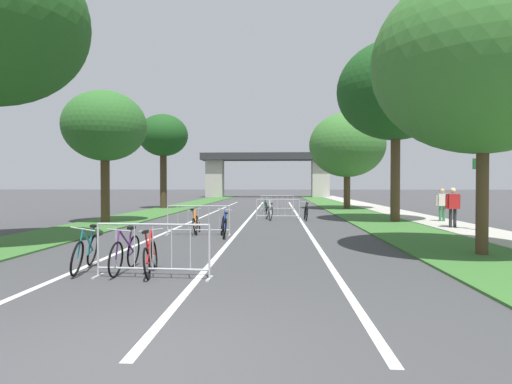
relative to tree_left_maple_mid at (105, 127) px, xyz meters
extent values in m
plane|color=#3D3D3F|center=(6.53, -14.88, -4.50)|extent=(300.00, 300.00, 0.00)
cube|color=#386B2D|center=(0.21, 12.47, -4.47)|extent=(2.95, 66.85, 0.05)
cube|color=#386B2D|center=(12.86, 12.47, -4.47)|extent=(2.95, 66.85, 0.05)
cube|color=#ADA89E|center=(15.46, 12.47, -4.46)|extent=(2.25, 66.85, 0.08)
cube|color=silver|center=(6.53, 4.46, -4.49)|extent=(0.14, 38.67, 0.01)
cube|color=silver|center=(9.20, 4.46, -4.49)|extent=(0.14, 38.67, 0.01)
cube|color=silver|center=(3.86, 4.46, -4.49)|extent=(0.14, 38.67, 0.01)
cube|color=#2D2D30|center=(6.53, 40.37, 1.30)|extent=(18.79, 3.91, 0.98)
cube|color=#ADA89E|center=(-1.02, 40.37, -1.84)|extent=(2.39, 2.40, 5.30)
cube|color=#ADA89E|center=(14.09, 40.37, -1.84)|extent=(2.39, 2.40, 5.30)
cylinder|color=#4C3823|center=(0.00, 0.00, -2.95)|extent=(0.41, 0.41, 3.09)
ellipsoid|color=#2D6628|center=(0.00, 0.00, 0.03)|extent=(3.82, 3.82, 3.25)
cylinder|color=#3D2D1E|center=(-0.52, 11.70, -2.44)|extent=(0.50, 0.50, 4.12)
ellipsoid|color=#194719|center=(-0.52, 11.70, 1.00)|extent=(3.68, 3.68, 3.12)
cylinder|color=#4C3823|center=(13.15, -8.29, -3.08)|extent=(0.29, 0.29, 2.83)
ellipsoid|color=#38702D|center=(13.15, -8.29, 0.38)|extent=(5.44, 5.44, 4.62)
cylinder|color=#4C3823|center=(13.63, 1.10, -2.40)|extent=(0.44, 0.44, 4.20)
ellipsoid|color=#194719|center=(13.63, 1.10, 1.77)|extent=(5.52, 5.52, 4.70)
cylinder|color=#4C3823|center=(13.10, 11.64, -3.18)|extent=(0.47, 0.47, 2.63)
ellipsoid|color=#38702D|center=(13.10, 11.64, 0.20)|extent=(5.51, 5.51, 4.69)
cylinder|color=#1E4C23|center=(15.58, -2.92, -2.16)|extent=(0.14, 0.14, 4.67)
sphere|color=white|center=(15.58, -2.92, 0.30)|extent=(0.32, 0.32, 0.32)
cube|color=#195128|center=(15.60, -3.04, -1.93)|extent=(0.56, 0.03, 0.40)
cylinder|color=#ADADB2|center=(4.57, -11.08, -3.97)|extent=(0.04, 0.04, 1.05)
cube|color=#ADADB2|center=(4.57, -11.08, -4.48)|extent=(0.08, 0.44, 0.03)
cylinder|color=#ADADB2|center=(6.76, -11.19, -3.97)|extent=(0.04, 0.04, 1.05)
cube|color=#ADADB2|center=(6.76, -11.19, -4.48)|extent=(0.08, 0.44, 0.03)
cylinder|color=#ADADB2|center=(5.67, -11.14, -3.47)|extent=(2.20, 0.15, 0.04)
cylinder|color=#ADADB2|center=(5.67, -11.14, -4.32)|extent=(2.20, 0.15, 0.04)
cylinder|color=#ADADB2|center=(4.93, -11.10, -3.88)|extent=(0.02, 0.02, 0.87)
cylinder|color=#ADADB2|center=(5.30, -11.12, -3.88)|extent=(0.02, 0.02, 0.87)
cylinder|color=#ADADB2|center=(5.67, -11.14, -3.88)|extent=(0.02, 0.02, 0.87)
cylinder|color=#ADADB2|center=(6.03, -11.15, -3.88)|extent=(0.02, 0.02, 0.87)
cylinder|color=#ADADB2|center=(6.40, -11.17, -3.88)|extent=(0.02, 0.02, 0.87)
cylinder|color=#ADADB2|center=(4.14, -4.40, -3.97)|extent=(0.04, 0.04, 1.05)
cube|color=#ADADB2|center=(4.14, -4.40, -4.48)|extent=(0.07, 0.44, 0.03)
cylinder|color=#ADADB2|center=(6.33, -4.32, -3.97)|extent=(0.04, 0.04, 1.05)
cube|color=#ADADB2|center=(6.33, -4.32, -4.48)|extent=(0.07, 0.44, 0.03)
cylinder|color=#ADADB2|center=(5.23, -4.36, -3.47)|extent=(2.20, 0.11, 0.04)
cylinder|color=#ADADB2|center=(5.23, -4.36, -4.32)|extent=(2.20, 0.11, 0.04)
cylinder|color=#ADADB2|center=(4.50, -4.39, -3.88)|extent=(0.02, 0.02, 0.87)
cylinder|color=#ADADB2|center=(4.87, -4.37, -3.88)|extent=(0.02, 0.02, 0.87)
cylinder|color=#ADADB2|center=(5.23, -4.36, -3.88)|extent=(0.02, 0.02, 0.87)
cylinder|color=#ADADB2|center=(5.60, -4.35, -3.88)|extent=(0.02, 0.02, 0.87)
cylinder|color=#ADADB2|center=(5.97, -4.34, -3.88)|extent=(0.02, 0.02, 0.87)
cylinder|color=#ADADB2|center=(6.96, 2.46, -3.97)|extent=(0.04, 0.04, 1.05)
cube|color=#ADADB2|center=(6.96, 2.46, -4.48)|extent=(0.08, 0.44, 0.03)
cylinder|color=#ADADB2|center=(9.15, 2.37, -3.97)|extent=(0.04, 0.04, 1.05)
cube|color=#ADADB2|center=(9.15, 2.37, -4.48)|extent=(0.08, 0.44, 0.03)
cylinder|color=#ADADB2|center=(8.05, 2.41, -3.47)|extent=(2.20, 0.12, 0.04)
cylinder|color=#ADADB2|center=(8.05, 2.41, -4.32)|extent=(2.20, 0.12, 0.04)
cylinder|color=#ADADB2|center=(7.32, 2.44, -3.88)|extent=(0.02, 0.02, 0.87)
cylinder|color=#ADADB2|center=(7.69, 2.43, -3.88)|extent=(0.02, 0.02, 0.87)
cylinder|color=#ADADB2|center=(8.05, 2.41, -3.88)|extent=(0.02, 0.02, 0.87)
cylinder|color=#ADADB2|center=(8.42, 2.40, -3.88)|extent=(0.02, 0.02, 0.87)
cylinder|color=#ADADB2|center=(8.79, 2.39, -3.88)|extent=(0.02, 0.02, 0.87)
cylinder|color=#ADADB2|center=(6.91, 9.15, -3.97)|extent=(0.04, 0.04, 1.05)
cube|color=#ADADB2|center=(6.91, 9.15, -4.48)|extent=(0.08, 0.44, 0.03)
cylinder|color=#ADADB2|center=(9.10, 9.23, -3.97)|extent=(0.04, 0.04, 1.05)
cube|color=#ADADB2|center=(9.10, 9.23, -4.48)|extent=(0.08, 0.44, 0.03)
cylinder|color=#ADADB2|center=(8.00, 9.19, -3.47)|extent=(2.20, 0.12, 0.04)
cylinder|color=#ADADB2|center=(8.00, 9.19, -4.32)|extent=(2.20, 0.12, 0.04)
cylinder|color=#ADADB2|center=(7.27, 9.16, -3.88)|extent=(0.02, 0.02, 0.87)
cylinder|color=#ADADB2|center=(7.64, 9.17, -3.88)|extent=(0.02, 0.02, 0.87)
cylinder|color=#ADADB2|center=(8.00, 9.19, -3.88)|extent=(0.02, 0.02, 0.87)
cylinder|color=#ADADB2|center=(8.37, 9.20, -3.88)|extent=(0.02, 0.02, 0.87)
cylinder|color=#ADADB2|center=(8.74, 9.22, -3.88)|extent=(0.02, 0.02, 0.87)
torus|color=black|center=(7.21, 9.11, -4.17)|extent=(0.20, 0.66, 0.64)
torus|color=black|center=(7.34, 8.07, -4.17)|extent=(0.20, 0.66, 0.64)
cylinder|color=#1E7238|center=(7.23, 8.61, -3.86)|extent=(0.07, 1.03, 0.66)
cylinder|color=#1E7238|center=(7.22, 8.81, -3.95)|extent=(0.13, 0.11, 0.54)
cylinder|color=#1E7238|center=(7.24, 8.95, -4.20)|extent=(0.07, 0.34, 0.08)
cylinder|color=#1E7238|center=(7.29, 8.09, -3.86)|extent=(0.14, 0.08, 0.63)
cube|color=black|center=(7.18, 8.84, -3.69)|extent=(0.13, 0.25, 0.06)
cylinder|color=#99999E|center=(7.24, 8.11, -3.54)|extent=(0.53, 0.09, 0.10)
torus|color=black|center=(5.59, -11.28, -4.19)|extent=(0.20, 0.62, 0.61)
torus|color=black|center=(5.43, -10.29, -4.19)|extent=(0.20, 0.62, 0.61)
cylinder|color=red|center=(5.49, -10.81, -3.93)|extent=(0.25, 0.95, 0.56)
cylinder|color=red|center=(5.52, -11.00, -3.93)|extent=(0.11, 0.13, 0.62)
cylinder|color=red|center=(5.57, -11.12, -4.21)|extent=(0.07, 0.32, 0.07)
cylinder|color=red|center=(5.41, -10.32, -3.93)|extent=(0.10, 0.10, 0.53)
cube|color=black|center=(5.49, -11.04, -3.62)|extent=(0.14, 0.25, 0.06)
cylinder|color=#99999E|center=(5.38, -10.35, -3.66)|extent=(0.50, 0.11, 0.08)
torus|color=black|center=(4.94, -10.17, -4.15)|extent=(0.10, 0.70, 0.70)
torus|color=black|center=(4.94, -11.13, -4.15)|extent=(0.10, 0.70, 0.70)
cylinder|color=#662884|center=(4.97, -10.63, -3.87)|extent=(0.09, 0.94, 0.59)
cylinder|color=#662884|center=(4.96, -10.45, -3.90)|extent=(0.10, 0.12, 0.59)
cylinder|color=#662884|center=(4.94, -10.33, -4.17)|extent=(0.03, 0.31, 0.08)
cylinder|color=#662884|center=(4.97, -11.11, -3.87)|extent=(0.09, 0.09, 0.56)
cube|color=black|center=(4.99, -10.41, -3.61)|extent=(0.10, 0.24, 0.06)
cylinder|color=#99999E|center=(4.99, -11.08, -3.59)|extent=(0.47, 0.03, 0.07)
torus|color=black|center=(5.12, -4.47, -4.18)|extent=(0.22, 0.63, 0.62)
torus|color=black|center=(5.03, -3.37, -4.18)|extent=(0.22, 0.63, 0.62)
cylinder|color=orange|center=(5.02, -3.95, -3.92)|extent=(0.24, 1.06, 0.57)
cylinder|color=orange|center=(5.04, -4.16, -3.92)|extent=(0.17, 0.14, 0.63)
cylinder|color=orange|center=(5.11, -4.29, -4.21)|extent=(0.05, 0.36, 0.07)
cylinder|color=orange|center=(4.97, -3.40, -3.92)|extent=(0.15, 0.10, 0.54)
cube|color=black|center=(4.98, -4.20, -3.60)|extent=(0.13, 0.25, 0.07)
cylinder|color=#99999E|center=(4.92, -3.43, -3.65)|extent=(0.49, 0.07, 0.13)
torus|color=black|center=(7.71, 1.56, -4.16)|extent=(0.28, 0.70, 0.68)
torus|color=black|center=(7.51, 2.57, -4.16)|extent=(0.28, 0.70, 0.68)
cylinder|color=silver|center=(7.67, 2.05, -3.84)|extent=(0.13, 1.00, 0.67)
cylinder|color=silver|center=(7.69, 1.85, -3.93)|extent=(0.15, 0.10, 0.55)
cylinder|color=silver|center=(7.68, 1.72, -4.18)|extent=(0.10, 0.33, 0.08)
cylinder|color=silver|center=(7.57, 2.55, -3.84)|extent=(0.15, 0.07, 0.64)
cube|color=black|center=(7.74, 1.83, -3.66)|extent=(0.15, 0.26, 0.07)
cylinder|color=#99999E|center=(7.62, 2.54, -3.52)|extent=(0.42, 0.11, 0.10)
torus|color=black|center=(6.30, -5.37, -4.15)|extent=(0.28, 0.70, 0.69)
torus|color=black|center=(6.09, -4.33, -4.15)|extent=(0.28, 0.70, 0.69)
cylinder|color=#1E389E|center=(6.24, -4.87, -3.87)|extent=(0.16, 1.03, 0.60)
cylinder|color=#1E389E|center=(6.27, -5.07, -3.93)|extent=(0.14, 0.11, 0.55)
cylinder|color=#1E389E|center=(6.27, -5.21, -4.18)|extent=(0.10, 0.34, 0.08)
cylinder|color=#1E389E|center=(6.14, -4.35, -3.87)|extent=(0.13, 0.07, 0.57)
cube|color=black|center=(6.32, -5.10, -3.66)|extent=(0.15, 0.26, 0.06)
cylinder|color=#99999E|center=(6.18, -4.36, -3.59)|extent=(0.52, 0.13, 0.10)
torus|color=black|center=(9.48, 1.48, -4.18)|extent=(0.11, 0.64, 0.64)
torus|color=black|center=(9.46, 2.56, -4.18)|extent=(0.11, 0.64, 0.64)
cylinder|color=black|center=(9.49, 2.00, -3.89)|extent=(0.07, 1.05, 0.61)
cylinder|color=black|center=(9.49, 1.79, -3.92)|extent=(0.11, 0.12, 0.61)
cylinder|color=black|center=(9.47, 1.66, -4.20)|extent=(0.04, 0.35, 0.08)
cylinder|color=black|center=(9.48, 2.54, -3.89)|extent=(0.10, 0.09, 0.58)
cube|color=black|center=(9.52, 1.76, -3.62)|extent=(0.11, 0.24, 0.06)
cylinder|color=#99999E|center=(9.51, 2.52, -3.60)|extent=(0.53, 0.04, 0.08)
torus|color=black|center=(3.97, -10.01, -4.15)|extent=(0.28, 0.72, 0.70)
torus|color=black|center=(4.15, -11.08, -4.15)|extent=(0.28, 0.72, 0.70)
cylinder|color=#197A7F|center=(4.11, -10.51, -3.86)|extent=(0.31, 1.03, 0.60)
cylinder|color=#197A7F|center=(4.07, -10.31, -3.89)|extent=(0.14, 0.14, 0.61)
cylinder|color=#197A7F|center=(4.00, -10.18, -4.17)|extent=(0.08, 0.35, 0.08)
cylinder|color=#197A7F|center=(4.19, -11.04, -3.86)|extent=(0.13, 0.11, 0.58)
cube|color=black|center=(4.11, -10.26, -3.59)|extent=(0.14, 0.25, 0.07)
cylinder|color=#99999E|center=(4.24, -11.01, -3.58)|extent=(0.46, 0.10, 0.11)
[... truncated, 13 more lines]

